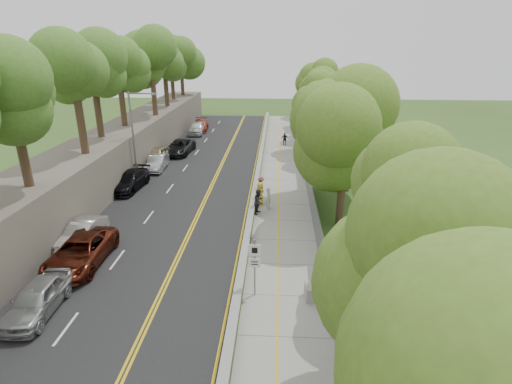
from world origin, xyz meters
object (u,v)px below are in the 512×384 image
(car_0, at_px, (37,299))
(car_2, at_px, (81,252))
(construction_barrel, at_px, (297,147))
(painter_0, at_px, (260,193))
(streetlight, at_px, (135,131))
(signpost, at_px, (255,262))
(car_1, at_px, (82,233))
(person_far, at_px, (285,139))
(concrete_block, at_px, (317,292))

(car_0, distance_m, car_2, 4.36)
(car_2, bearing_deg, car_0, -90.44)
(construction_barrel, xyz_separation_m, painter_0, (-3.55, -16.04, 0.42))
(streetlight, bearing_deg, painter_0, -24.44)
(painter_0, bearing_deg, signpost, 157.53)
(car_1, bearing_deg, construction_barrel, 61.79)
(car_0, bearing_deg, person_far, 68.08)
(car_1, relative_size, car_2, 0.75)
(streetlight, xyz_separation_m, signpost, (11.51, -17.02, -2.68))
(car_0, distance_m, person_far, 34.94)
(signpost, distance_m, car_0, 10.30)
(streetlight, height_order, car_2, streetlight)
(car_0, bearing_deg, painter_0, 52.87)
(car_0, xyz_separation_m, person_far, (11.91, 32.85, 0.02))
(painter_0, height_order, person_far, painter_0)
(concrete_block, bearing_deg, construction_barrel, 89.65)
(construction_barrel, height_order, concrete_block, construction_barrel)
(streetlight, bearing_deg, car_0, -85.59)
(streetlight, xyz_separation_m, car_0, (1.46, -18.94, -3.84))
(streetlight, bearing_deg, construction_barrel, 36.54)
(streetlight, height_order, construction_barrel, streetlight)
(signpost, height_order, painter_0, signpost)
(construction_barrel, height_order, person_far, person_far)
(concrete_block, distance_m, painter_0, 12.55)
(car_0, height_order, car_2, car_2)
(person_far, bearing_deg, concrete_block, 92.01)
(streetlight, distance_m, construction_barrel, 18.83)
(car_2, height_order, person_far, car_2)
(construction_barrel, bearing_deg, signpost, -96.63)
(construction_barrel, relative_size, car_0, 0.22)
(construction_barrel, xyz_separation_m, car_2, (-13.30, -25.52, 0.29))
(car_0, xyz_separation_m, painter_0, (9.75, 13.85, 0.16))
(concrete_block, xyz_separation_m, car_1, (-14.20, 5.04, 0.31))
(concrete_block, height_order, car_0, car_0)
(construction_barrel, xyz_separation_m, concrete_block, (-0.17, -28.11, -0.10))
(streetlight, height_order, concrete_block, streetlight)
(painter_0, distance_m, person_far, 19.12)
(signpost, height_order, construction_barrel, signpost)
(signpost, xyz_separation_m, painter_0, (-0.30, 11.92, -1.01))
(streetlight, distance_m, car_1, 12.74)
(concrete_block, relative_size, car_2, 0.20)
(car_0, relative_size, car_2, 0.78)
(concrete_block, distance_m, person_far, 31.10)
(streetlight, height_order, car_1, streetlight)
(concrete_block, distance_m, car_1, 15.08)
(concrete_block, height_order, person_far, person_far)
(car_2, bearing_deg, construction_barrel, 62.04)
(streetlight, distance_m, person_far, 19.67)
(concrete_block, bearing_deg, car_2, 168.86)
(streetlight, bearing_deg, person_far, 46.11)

